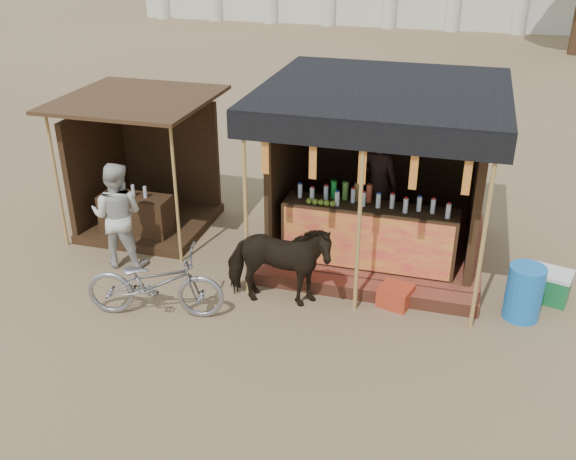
# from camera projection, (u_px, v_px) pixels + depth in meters

# --- Properties ---
(ground) EXTENTS (120.00, 120.00, 0.00)m
(ground) POSITION_uv_depth(u_px,v_px,m) (253.00, 363.00, 8.04)
(ground) COLOR #846B4C
(ground) RESTS_ON ground
(main_stall) EXTENTS (3.60, 3.61, 2.78)m
(main_stall) POSITION_uv_depth(u_px,v_px,m) (378.00, 194.00, 10.24)
(main_stall) COLOR brown
(main_stall) RESTS_ON ground
(secondary_stall) EXTENTS (2.40, 2.40, 2.38)m
(secondary_stall) POSITION_uv_depth(u_px,v_px,m) (140.00, 181.00, 11.23)
(secondary_stall) COLOR #3B2415
(secondary_stall) RESTS_ON ground
(cow) EXTENTS (1.61, 0.86, 1.31)m
(cow) POSITION_uv_depth(u_px,v_px,m) (278.00, 264.00, 8.97)
(cow) COLOR black
(cow) RESTS_ON ground
(motorbike) EXTENTS (2.02, 1.04, 1.01)m
(motorbike) POSITION_uv_depth(u_px,v_px,m) (155.00, 283.00, 8.80)
(motorbike) COLOR gray
(motorbike) RESTS_ON ground
(bystander) EXTENTS (0.91, 0.76, 1.71)m
(bystander) POSITION_uv_depth(u_px,v_px,m) (117.00, 215.00, 9.95)
(bystander) COLOR beige
(bystander) RESTS_ON ground
(blue_barrel) EXTENTS (0.58, 0.58, 0.79)m
(blue_barrel) POSITION_uv_depth(u_px,v_px,m) (524.00, 292.00, 8.79)
(blue_barrel) COLOR blue
(blue_barrel) RESTS_ON ground
(red_crate) EXTENTS (0.53, 0.51, 0.29)m
(red_crate) POSITION_uv_depth(u_px,v_px,m) (395.00, 296.00, 9.18)
(red_crate) COLOR #AD361C
(red_crate) RESTS_ON ground
(cooler) EXTENTS (0.73, 0.59, 0.46)m
(cooler) POSITION_uv_depth(u_px,v_px,m) (547.00, 285.00, 9.29)
(cooler) COLOR #176B35
(cooler) RESTS_ON ground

